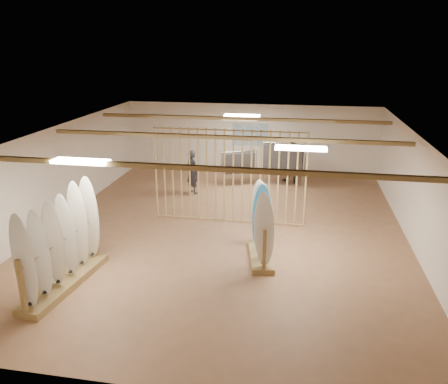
% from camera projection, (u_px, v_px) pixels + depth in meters
% --- Properties ---
extents(floor, '(12.00, 12.00, 0.00)m').
position_uv_depth(floor, '(224.00, 232.00, 12.33)').
color(floor, '#996B4A').
rests_on(floor, ground).
extents(ceiling, '(12.00, 12.00, 0.00)m').
position_uv_depth(ceiling, '(224.00, 134.00, 11.42)').
color(ceiling, gray).
rests_on(ceiling, ground).
extents(wall_back, '(12.00, 0.00, 12.00)m').
position_uv_depth(wall_back, '(250.00, 139.00, 17.46)').
color(wall_back, white).
rests_on(wall_back, ground).
extents(wall_front, '(12.00, 0.00, 12.00)m').
position_uv_depth(wall_front, '(152.00, 312.00, 6.29)').
color(wall_front, white).
rests_on(wall_front, ground).
extents(wall_left, '(0.00, 12.00, 12.00)m').
position_uv_depth(wall_left, '(55.00, 176.00, 12.69)').
color(wall_left, white).
rests_on(wall_left, ground).
extents(wall_right, '(0.00, 12.00, 12.00)m').
position_uv_depth(wall_right, '(418.00, 196.00, 11.06)').
color(wall_right, white).
rests_on(wall_right, ground).
extents(ceiling_slats, '(9.50, 6.12, 0.10)m').
position_uv_depth(ceiling_slats, '(224.00, 137.00, 11.45)').
color(ceiling_slats, olive).
rests_on(ceiling_slats, ground).
extents(light_panels, '(1.20, 0.35, 0.06)m').
position_uv_depth(light_panels, '(224.00, 137.00, 11.44)').
color(light_panels, white).
rests_on(light_panels, ground).
extents(bamboo_partition, '(4.45, 0.05, 2.78)m').
position_uv_depth(bamboo_partition, '(229.00, 177.00, 12.62)').
color(bamboo_partition, tan).
rests_on(bamboo_partition, ground).
extents(poster, '(1.40, 0.03, 0.90)m').
position_uv_depth(poster, '(250.00, 135.00, 17.38)').
color(poster, '#356DBB').
rests_on(poster, ground).
extents(rack_left, '(0.86, 2.67, 2.11)m').
position_uv_depth(rack_left, '(62.00, 256.00, 9.39)').
color(rack_left, olive).
rests_on(rack_left, floor).
extents(rack_right, '(0.82, 1.72, 1.92)m').
position_uv_depth(rack_right, '(261.00, 235.00, 10.59)').
color(rack_right, olive).
rests_on(rack_right, floor).
extents(clothing_rack_a, '(1.19, 0.72, 1.34)m').
position_uv_depth(clothing_rack_a, '(239.00, 163.00, 16.10)').
color(clothing_rack_a, silver).
rests_on(clothing_rack_a, floor).
extents(clothing_rack_b, '(1.54, 0.57, 1.66)m').
position_uv_depth(clothing_rack_b, '(283.00, 158.00, 16.00)').
color(clothing_rack_b, silver).
rests_on(clothing_rack_b, floor).
extents(shopper_a, '(0.77, 0.75, 1.77)m').
position_uv_depth(shopper_a, '(193.00, 169.00, 15.26)').
color(shopper_a, '#2A2A32').
rests_on(shopper_a, floor).
extents(shopper_b, '(1.09, 1.04, 1.78)m').
position_uv_depth(shopper_b, '(292.00, 160.00, 16.36)').
color(shopper_b, '#322A26').
rests_on(shopper_b, floor).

